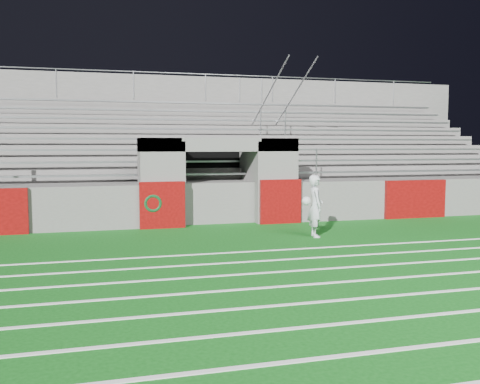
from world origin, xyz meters
name	(u,v)px	position (x,y,z in m)	size (l,w,h in m)	color
ground	(252,243)	(0.00, 0.00, 0.00)	(90.00, 90.00, 0.00)	#0D5112
field_markings	(345,300)	(0.00, -5.00, 0.01)	(28.00, 8.09, 0.01)	white
stadium_structure	(192,169)	(0.00, 7.97, 1.49)	(26.00, 8.48, 5.42)	#5C5A57
goalkeeper_with_ball	(315,206)	(1.85, 0.44, 0.81)	(0.66, 0.64, 1.62)	silver
hose_coil	(153,202)	(-2.07, 2.93, 0.78)	(0.57, 0.15, 0.62)	#0D441F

